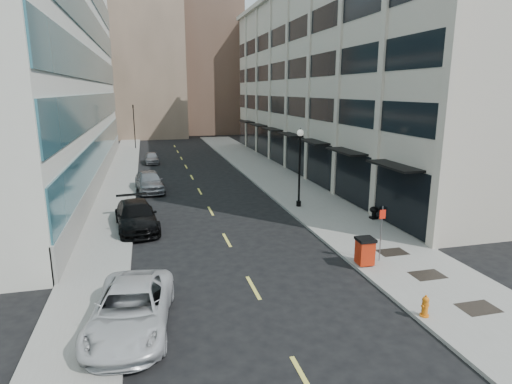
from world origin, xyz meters
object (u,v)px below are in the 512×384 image
car_white_van (131,309)px  trash_bin (365,250)px  car_grey_sedan (152,158)px  car_silver_sedan (149,181)px  sign_post (382,226)px  car_black_pickup (136,216)px  urn_planter (374,211)px  fire_hydrant (425,306)px  lamppost (300,161)px  traffic_signal (133,108)px

car_white_van → trash_bin: size_ratio=4.30×
car_grey_sedan → trash_bin: size_ratio=2.92×
car_silver_sedan → sign_post: sign_post is taller
car_black_pickup → car_silver_sedan: (0.87, 9.78, 0.05)m
car_black_pickup → car_grey_sedan: (1.30, 23.78, -0.16)m
car_grey_sedan → sign_post: sign_post is taller
car_white_van → car_silver_sedan: size_ratio=1.11×
car_grey_sedan → trash_bin: trash_bin is taller
trash_bin → car_white_van: bearing=-162.3°
urn_planter → car_white_van: bearing=-147.1°
fire_hydrant → lamppost: lamppost is taller
car_black_pickup → lamppost: size_ratio=1.02×
fire_hydrant → car_grey_sedan: bearing=96.5°
traffic_signal → trash_bin: 46.82m
car_silver_sedan → fire_hydrant: size_ratio=6.20×
car_grey_sedan → urn_planter: (13.10, -25.80, -0.02)m
traffic_signal → fire_hydrant: size_ratio=8.67×
traffic_signal → urn_planter: 41.94m
traffic_signal → sign_post: 46.71m
urn_planter → car_grey_sedan: bearing=116.9°
car_black_pickup → car_grey_sedan: bearing=80.4°
fire_hydrant → trash_bin: (0.17, 4.74, 0.31)m
fire_hydrant → trash_bin: trash_bin is taller
traffic_signal → car_silver_sedan: bearing=-86.7°
trash_bin → urn_planter: trash_bin is taller
car_silver_sedan → sign_post: bearing=-66.7°
car_white_van → lamppost: 17.36m
car_black_pickup → sign_post: size_ratio=2.07×
car_white_van → car_silver_sedan: car_silver_sedan is taller
car_white_van → car_silver_sedan: bearing=94.8°
trash_bin → sign_post: 1.39m
car_silver_sedan → lamppost: size_ratio=0.92×
trash_bin → car_silver_sedan: bearing=119.5°
traffic_signal → car_grey_sedan: 14.10m
fire_hydrant → sign_post: (1.10, 4.99, 1.31)m
traffic_signal → trash_bin: traffic_signal is taller
car_silver_sedan → urn_planter: car_silver_sedan is taller
car_black_pickup → sign_post: sign_post is taller
traffic_signal → car_white_van: bearing=-89.2°
urn_planter → car_silver_sedan: bearing=138.9°
car_silver_sedan → lamppost: 12.91m
car_black_pickup → fire_hydrant: car_black_pickup is taller
car_silver_sedan → lamppost: bearing=-44.5°
car_white_van → lamppost: (10.85, 13.31, 2.57)m
car_grey_sedan → fire_hydrant: (8.80, -37.00, -0.10)m
car_white_van → trash_bin: car_white_van is taller
trash_bin → sign_post: (0.93, 0.25, 1.00)m
car_white_van → sign_post: (11.20, 3.10, 1.08)m
traffic_signal → fire_hydrant: bearing=-77.8°
car_silver_sedan → car_grey_sedan: size_ratio=1.32×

